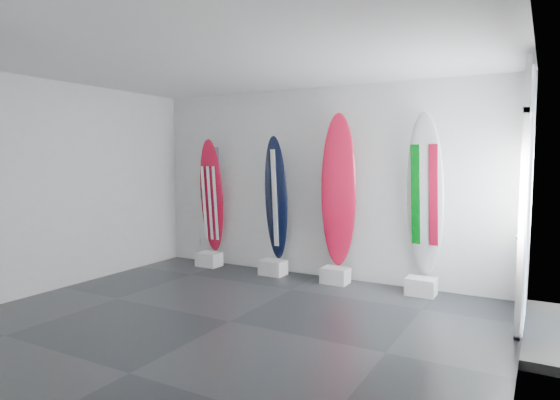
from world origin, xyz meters
The scene contains 16 objects.
floor centered at (0.00, 0.00, 0.00)m, with size 6.00×6.00×0.00m, color black.
ceiling centered at (0.00, 0.00, 3.00)m, with size 6.00×6.00×0.00m, color white.
wall_back centered at (0.00, 2.50, 1.50)m, with size 6.00×6.00×0.00m, color silver.
wall_front centered at (0.00, -2.50, 1.50)m, with size 6.00×6.00×0.00m, color silver.
wall_left centered at (-3.00, 0.00, 1.50)m, with size 5.00×5.00×0.00m, color silver.
wall_right centered at (3.00, 0.00, 1.50)m, with size 5.00×5.00×0.00m, color silver.
display_block_usa centered at (-1.98, 2.18, 0.12)m, with size 0.40×0.30×0.24m, color white.
surfboard_usa centered at (-1.98, 2.28, 1.23)m, with size 0.45×0.08×1.99m, color maroon.
display_block_navy centered at (-0.68, 2.18, 0.12)m, with size 0.40×0.30×0.24m, color white.
surfboard_navy centered at (-0.68, 2.28, 1.25)m, with size 0.46×0.08×2.02m, color black.
display_block_swiss centered at (0.41, 2.18, 0.12)m, with size 0.40×0.30×0.24m, color white.
surfboard_swiss centered at (0.41, 2.28, 1.40)m, with size 0.53×0.08×2.33m, color maroon.
display_block_italy centered at (1.70, 2.18, 0.12)m, with size 0.40×0.30×0.24m, color white.
surfboard_italy centered at (1.70, 2.28, 1.38)m, with size 0.52×0.08×2.30m, color white.
wall_outlet centered at (-2.45, 2.48, 0.35)m, with size 0.09×0.02×0.13m, color silver.
glass_door centered at (2.97, 1.55, 1.43)m, with size 0.12×1.16×2.85m, color white, non-canonical shape.
Camera 1 is at (3.15, -4.46, 1.90)m, focal length 30.76 mm.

